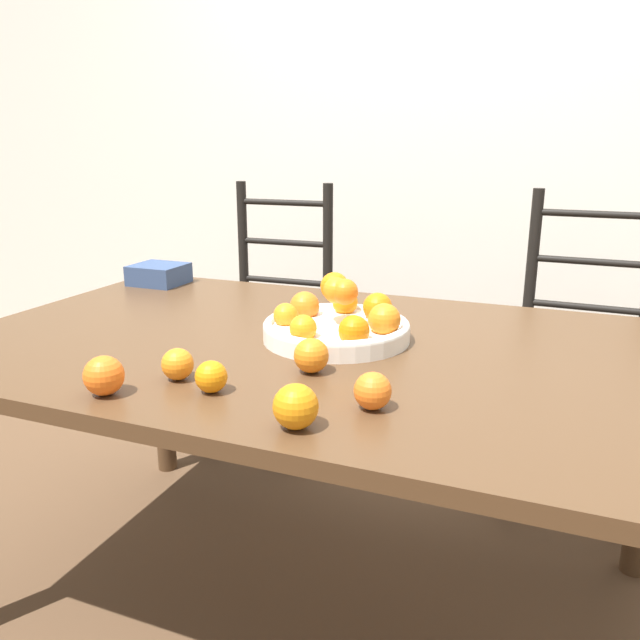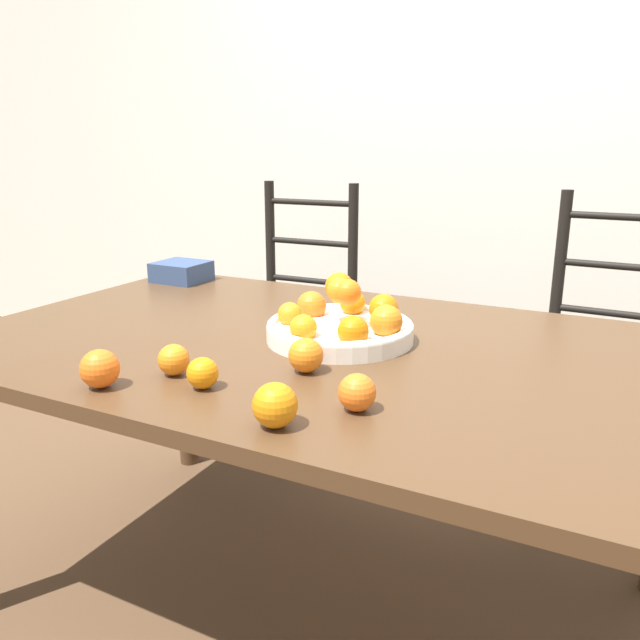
% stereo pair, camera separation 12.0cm
% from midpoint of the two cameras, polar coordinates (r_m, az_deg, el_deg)
% --- Properties ---
extents(ground_plane, '(12.00, 12.00, 0.00)m').
position_cam_midpoint_polar(ground_plane, '(1.87, -2.27, -24.29)').
color(ground_plane, brown).
extents(wall_back, '(8.00, 0.06, 2.60)m').
position_cam_midpoint_polar(wall_back, '(2.94, 10.69, 17.47)').
color(wall_back, silver).
rests_on(wall_back, ground_plane).
extents(dining_table, '(1.78, 1.08, 0.74)m').
position_cam_midpoint_polar(dining_table, '(1.53, -2.54, -4.96)').
color(dining_table, '#4C331E').
rests_on(dining_table, ground_plane).
extents(fruit_bowl, '(0.36, 0.36, 0.16)m').
position_cam_midpoint_polar(fruit_bowl, '(1.51, -0.66, -0.31)').
color(fruit_bowl, white).
rests_on(fruit_bowl, dining_table).
extents(orange_loose_0, '(0.07, 0.07, 0.07)m').
position_cam_midpoint_polar(orange_loose_0, '(1.29, -3.47, -3.30)').
color(orange_loose_0, orange).
rests_on(orange_loose_0, dining_table).
extents(orange_loose_1, '(0.08, 0.08, 0.08)m').
position_cam_midpoint_polar(orange_loose_1, '(1.05, -5.56, -7.93)').
color(orange_loose_1, orange).
rests_on(orange_loose_1, dining_table).
extents(orange_loose_2, '(0.06, 0.06, 0.06)m').
position_cam_midpoint_polar(orange_loose_2, '(1.22, -12.73, -5.13)').
color(orange_loose_2, orange).
rests_on(orange_loose_2, dining_table).
extents(orange_loose_3, '(0.08, 0.08, 0.08)m').
position_cam_midpoint_polar(orange_loose_3, '(1.27, -21.77, -4.79)').
color(orange_loose_3, orange).
rests_on(orange_loose_3, dining_table).
extents(orange_loose_4, '(0.07, 0.07, 0.07)m').
position_cam_midpoint_polar(orange_loose_4, '(1.12, 1.75, -6.55)').
color(orange_loose_4, orange).
rests_on(orange_loose_4, dining_table).
extents(orange_loose_5, '(0.07, 0.07, 0.07)m').
position_cam_midpoint_polar(orange_loose_5, '(1.30, -15.50, -3.95)').
color(orange_loose_5, orange).
rests_on(orange_loose_5, dining_table).
extents(chair_left, '(0.43, 0.41, 1.05)m').
position_cam_midpoint_polar(chair_left, '(2.53, -5.78, -0.50)').
color(chair_left, black).
rests_on(chair_left, ground_plane).
extents(chair_right, '(0.43, 0.41, 1.05)m').
position_cam_midpoint_polar(chair_right, '(2.26, 21.21, -3.53)').
color(chair_right, black).
rests_on(chair_right, ground_plane).
extents(book_stack, '(0.17, 0.15, 0.07)m').
position_cam_midpoint_polar(book_stack, '(2.20, -16.05, 4.03)').
color(book_stack, '#334770').
rests_on(book_stack, dining_table).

